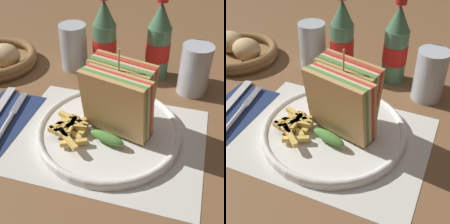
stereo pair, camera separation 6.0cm
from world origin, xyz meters
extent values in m
plane|color=brown|center=(0.00, 0.00, 0.00)|extent=(4.00, 4.00, 0.00)
cube|color=silver|center=(0.01, 0.00, 0.00)|extent=(0.37, 0.28, 0.00)
cylinder|color=white|center=(0.01, 0.01, 0.01)|extent=(0.28, 0.28, 0.01)
torus|color=white|center=(0.01, 0.01, 0.01)|extent=(0.28, 0.28, 0.01)
cube|color=tan|center=(0.03, -0.01, 0.08)|extent=(0.13, 0.05, 0.13)
cube|color=#518E3D|center=(0.03, 0.00, 0.08)|extent=(0.13, 0.05, 0.13)
cube|color=beige|center=(0.03, 0.01, 0.08)|extent=(0.13, 0.05, 0.13)
cube|color=red|center=(0.03, 0.02, 0.08)|extent=(0.13, 0.05, 0.13)
cube|color=tan|center=(0.04, 0.02, 0.08)|extent=(0.13, 0.05, 0.13)
ellipsoid|color=#518E3D|center=(0.02, -0.03, 0.03)|extent=(0.07, 0.04, 0.02)
cube|color=tan|center=(0.02, 0.02, 0.08)|extent=(0.13, 0.05, 0.13)
cube|color=#518E3D|center=(0.03, 0.03, 0.08)|extent=(0.13, 0.05, 0.13)
cube|color=beige|center=(0.03, 0.04, 0.08)|extent=(0.13, 0.05, 0.13)
cube|color=red|center=(0.03, 0.05, 0.08)|extent=(0.13, 0.05, 0.13)
cube|color=tan|center=(0.03, 0.06, 0.08)|extent=(0.13, 0.05, 0.13)
ellipsoid|color=#518E3D|center=(0.02, 0.02, 0.03)|extent=(0.07, 0.04, 0.02)
cylinder|color=tan|center=(0.03, 0.02, 0.10)|extent=(0.00, 0.00, 0.16)
cube|color=#E0B756|center=(-0.05, -0.02, 0.02)|extent=(0.06, 0.05, 0.01)
cube|color=#E0B756|center=(-0.03, -0.05, 0.02)|extent=(0.05, 0.03, 0.01)
cube|color=#E0B756|center=(-0.05, -0.02, 0.02)|extent=(0.06, 0.02, 0.01)
cube|color=#E0B756|center=(-0.05, -0.02, 0.03)|extent=(0.05, 0.06, 0.01)
cube|color=#E0B756|center=(-0.05, -0.02, 0.03)|extent=(0.01, 0.05, 0.01)
cube|color=#E0B756|center=(-0.04, -0.05, 0.03)|extent=(0.05, 0.05, 0.01)
cube|color=#E0B756|center=(-0.06, -0.04, 0.03)|extent=(0.05, 0.02, 0.01)
cube|color=#E0B756|center=(-0.05, 0.00, 0.03)|extent=(0.07, 0.03, 0.01)
cube|color=#E0B756|center=(-0.05, -0.02, 0.03)|extent=(0.02, 0.05, 0.01)
cube|color=#E0B756|center=(-0.07, -0.02, 0.03)|extent=(0.04, 0.05, 0.01)
cube|color=#E0B756|center=(-0.05, -0.02, 0.03)|extent=(0.06, 0.02, 0.01)
ellipsoid|color=maroon|center=(-0.06, 0.01, 0.03)|extent=(0.03, 0.03, 0.01)
cube|color=navy|center=(-0.21, -0.01, 0.00)|extent=(0.11, 0.20, 0.00)
cylinder|color=silver|center=(-0.19, -0.04, 0.01)|extent=(0.03, 0.11, 0.01)
cylinder|color=silver|center=(-0.21, 0.05, 0.01)|extent=(0.02, 0.07, 0.00)
cylinder|color=silver|center=(-0.20, 0.05, 0.01)|extent=(0.02, 0.07, 0.00)
cylinder|color=silver|center=(-0.20, 0.05, 0.01)|extent=(0.02, 0.07, 0.00)
cylinder|color=silver|center=(-0.20, 0.05, 0.01)|extent=(0.02, 0.07, 0.00)
cube|color=silver|center=(-0.24, 0.04, 0.01)|extent=(0.04, 0.13, 0.00)
cylinder|color=#4C7F5B|center=(-0.06, 0.24, 0.06)|extent=(0.06, 0.06, 0.13)
cylinder|color=red|center=(-0.06, 0.24, 0.07)|extent=(0.06, 0.06, 0.05)
cone|color=#4C7F5B|center=(-0.06, 0.24, 0.16)|extent=(0.05, 0.05, 0.06)
cylinder|color=#4C7F5B|center=(0.06, 0.26, 0.06)|extent=(0.06, 0.06, 0.13)
cylinder|color=red|center=(0.06, 0.26, 0.07)|extent=(0.06, 0.06, 0.05)
cone|color=#4C7F5B|center=(0.06, 0.26, 0.16)|extent=(0.05, 0.05, 0.06)
cylinder|color=silver|center=(0.16, 0.21, 0.06)|extent=(0.07, 0.07, 0.12)
cylinder|color=black|center=(0.16, 0.21, 0.03)|extent=(0.06, 0.06, 0.07)
cylinder|color=silver|center=(-0.15, 0.24, 0.06)|extent=(0.07, 0.07, 0.12)
ellipsoid|color=tan|center=(-0.31, 0.18, 0.04)|extent=(0.08, 0.07, 0.06)
camera|label=1|loc=(0.15, -0.42, 0.41)|focal=50.00mm
camera|label=2|loc=(0.20, -0.40, 0.41)|focal=50.00mm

